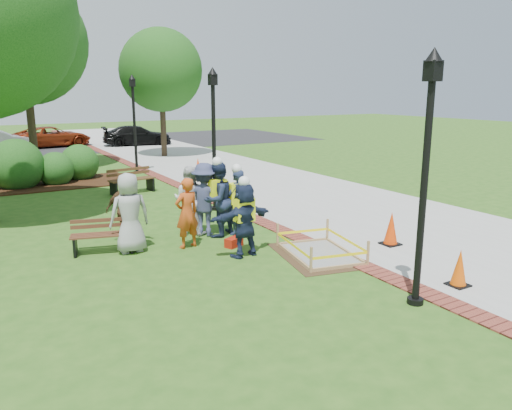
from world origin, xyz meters
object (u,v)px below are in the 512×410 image
cone_front (459,269)px  hivis_worker_b (237,200)px  lamp_near (426,161)px  bench_near (104,243)px  hivis_worker_c (218,198)px  wet_concrete_pad (320,245)px  hivis_worker_a (244,217)px

cone_front → hivis_worker_b: 5.57m
lamp_near → hivis_worker_b: lamp_near is taller
bench_near → hivis_worker_c: 2.94m
bench_near → hivis_worker_b: bearing=-3.0°
bench_near → hivis_worker_b: size_ratio=0.81×
hivis_worker_b → hivis_worker_c: (-0.49, 0.10, 0.09)m
wet_concrete_pad → lamp_near: (-0.15, -2.90, 2.25)m
hivis_worker_b → bench_near: bearing=177.0°
wet_concrete_pad → cone_front: size_ratio=3.57×
hivis_worker_c → hivis_worker_b: bearing=-11.1°
lamp_near → hivis_worker_b: 5.60m
hivis_worker_a → hivis_worker_c: hivis_worker_c is taller
cone_front → hivis_worker_c: 5.85m
hivis_worker_b → lamp_near: bearing=-83.0°
lamp_near → hivis_worker_b: (-0.65, 5.33, -1.58)m
wet_concrete_pad → hivis_worker_c: size_ratio=1.29×
hivis_worker_a → wet_concrete_pad: bearing=-28.8°
hivis_worker_c → lamp_near: bearing=-78.1°
hivis_worker_b → cone_front: bearing=-69.5°
wet_concrete_pad → bench_near: 4.88m
bench_near → hivis_worker_a: hivis_worker_a is taller
wet_concrete_pad → hivis_worker_b: size_ratio=1.43×
hivis_worker_a → hivis_worker_c: size_ratio=0.90×
hivis_worker_b → hivis_worker_c: size_ratio=0.90×
cone_front → hivis_worker_a: bearing=126.2°
hivis_worker_a → hivis_worker_c: 1.72m
cone_front → hivis_worker_a: (-2.62, 3.57, 0.55)m
cone_front → hivis_worker_b: (-1.94, 5.19, 0.55)m
hivis_worker_a → hivis_worker_b: size_ratio=0.99×
hivis_worker_c → hivis_worker_a: bearing=-96.3°
bench_near → hivis_worker_b: 3.40m
bench_near → hivis_worker_c: size_ratio=0.73×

